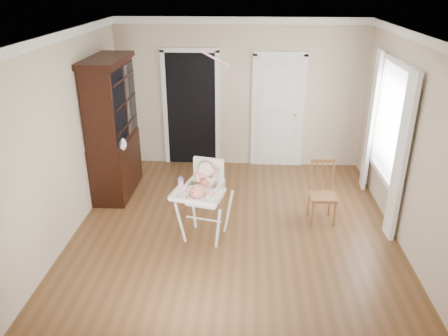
# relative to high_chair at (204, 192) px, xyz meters

# --- Properties ---
(floor) EXTENTS (5.00, 5.00, 0.00)m
(floor) POSITION_rel_high_chair_xyz_m (0.40, 0.16, -0.70)
(floor) COLOR brown
(floor) RESTS_ON ground
(ceiling) EXTENTS (5.00, 5.00, 0.00)m
(ceiling) POSITION_rel_high_chair_xyz_m (0.40, 0.16, 2.00)
(ceiling) COLOR white
(ceiling) RESTS_ON wall_back
(wall_back) EXTENTS (4.50, 0.00, 4.50)m
(wall_back) POSITION_rel_high_chair_xyz_m (0.40, 2.66, 0.65)
(wall_back) COLOR beige
(wall_back) RESTS_ON floor
(wall_left) EXTENTS (0.00, 5.00, 5.00)m
(wall_left) POSITION_rel_high_chair_xyz_m (-1.85, 0.16, 0.65)
(wall_left) COLOR beige
(wall_left) RESTS_ON floor
(wall_right) EXTENTS (0.00, 5.00, 5.00)m
(wall_right) POSITION_rel_high_chair_xyz_m (2.65, 0.16, 0.65)
(wall_right) COLOR beige
(wall_right) RESTS_ON floor
(crown_molding) EXTENTS (4.50, 5.00, 0.12)m
(crown_molding) POSITION_rel_high_chair_xyz_m (0.40, 0.16, 1.94)
(crown_molding) COLOR white
(crown_molding) RESTS_ON ceiling
(doorway) EXTENTS (1.06, 0.05, 2.22)m
(doorway) POSITION_rel_high_chair_xyz_m (-0.50, 2.65, 0.41)
(doorway) COLOR black
(doorway) RESTS_ON wall_back
(closet_door) EXTENTS (0.96, 0.09, 2.13)m
(closet_door) POSITION_rel_high_chair_xyz_m (1.10, 2.64, 0.33)
(closet_door) COLOR white
(closet_door) RESTS_ON wall_back
(window_right) EXTENTS (0.13, 1.84, 2.30)m
(window_right) POSITION_rel_high_chair_xyz_m (2.58, 0.96, 0.59)
(window_right) COLOR white
(window_right) RESTS_ON wall_right
(high_chair) EXTENTS (0.80, 0.92, 1.13)m
(high_chair) POSITION_rel_high_chair_xyz_m (0.00, 0.00, 0.00)
(high_chair) COLOR white
(high_chair) RESTS_ON floor
(baby) EXTENTS (0.31, 0.28, 0.49)m
(baby) POSITION_rel_high_chair_xyz_m (0.01, 0.03, 0.16)
(baby) COLOR beige
(baby) RESTS_ON high_chair
(cake) EXTENTS (0.23, 0.23, 0.11)m
(cake) POSITION_rel_high_chair_xyz_m (-0.06, -0.26, 0.14)
(cake) COLOR silver
(cake) RESTS_ON high_chair
(sippy_cup) EXTENTS (0.07, 0.07, 0.18)m
(sippy_cup) POSITION_rel_high_chair_xyz_m (-0.30, -0.07, 0.16)
(sippy_cup) COLOR #E28AC9
(sippy_cup) RESTS_ON high_chair
(china_cabinet) EXTENTS (0.59, 1.32, 2.22)m
(china_cabinet) POSITION_rel_high_chair_xyz_m (-1.59, 1.33, 0.42)
(china_cabinet) COLOR black
(china_cabinet) RESTS_ON floor
(dining_chair) EXTENTS (0.39, 0.39, 0.91)m
(dining_chair) POSITION_rel_high_chair_xyz_m (1.66, 0.57, -0.27)
(dining_chair) COLOR brown
(dining_chair) RESTS_ON floor
(streamer) EXTENTS (0.40, 0.33, 0.15)m
(streamer) POSITION_rel_high_chair_xyz_m (0.08, 1.04, 1.57)
(streamer) COLOR pink
(streamer) RESTS_ON ceiling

